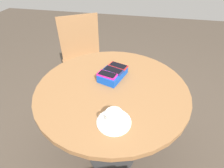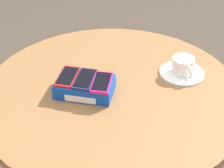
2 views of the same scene
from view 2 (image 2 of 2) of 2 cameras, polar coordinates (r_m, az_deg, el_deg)
The scene contains 7 objects.
round_table at distance 1.40m, azimuth 0.00°, elevation -4.75°, with size 0.92×0.92×0.75m.
phone_box at distance 1.29m, azimuth -4.16°, elevation -0.42°, with size 0.22×0.18×0.05m.
phone_red at distance 1.30m, azimuth -6.78°, elevation 1.14°, with size 0.09×0.13×0.01m.
phone_navy at distance 1.28m, azimuth -4.13°, elevation 0.75°, with size 0.10×0.14×0.01m.
phone_magenta at distance 1.26m, azimuth -1.58°, elevation 0.26°, with size 0.09×0.13×0.01m.
saucer at distance 1.42m, azimuth 10.58°, elevation 1.66°, with size 0.17×0.17×0.01m, color white.
coffee_cup at distance 1.40m, azimuth 10.78°, elevation 2.81°, with size 0.08×0.11×0.06m.
Camera 2 is at (-0.11, -1.06, 1.53)m, focal length 60.00 mm.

